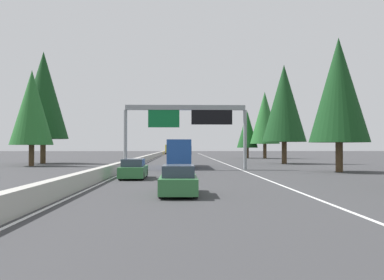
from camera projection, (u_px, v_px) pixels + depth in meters
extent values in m
plane|color=#38383A|center=(144.00, 163.00, 60.85)|extent=(320.00, 320.00, 0.00)
cube|color=#ADAAA3|center=(152.00, 156.00, 80.84)|extent=(180.00, 0.56, 0.90)
cube|color=silver|center=(217.00, 160.00, 71.16)|extent=(160.00, 0.16, 0.01)
cube|color=silver|center=(151.00, 160.00, 70.85)|extent=(160.00, 0.16, 0.01)
cylinder|color=gray|center=(125.00, 140.00, 42.53)|extent=(0.36, 0.36, 6.14)
cylinder|color=gray|center=(245.00, 140.00, 42.87)|extent=(0.36, 0.36, 6.14)
cube|color=gray|center=(185.00, 108.00, 42.75)|extent=(0.50, 12.32, 0.50)
cube|color=#0C602D|center=(164.00, 118.00, 42.52)|extent=(0.12, 3.20, 1.90)
cube|color=black|center=(212.00, 117.00, 42.66)|extent=(0.16, 4.20, 1.50)
cube|color=#2D6B38|center=(178.00, 184.00, 20.42)|extent=(4.40, 1.80, 0.76)
cube|color=#2D3847|center=(178.00, 171.00, 20.21)|extent=(2.46, 1.51, 0.56)
cylinder|color=black|center=(163.00, 186.00, 21.81)|extent=(0.64, 0.22, 0.64)
cylinder|color=black|center=(194.00, 185.00, 21.85)|extent=(0.64, 0.22, 0.64)
cylinder|color=black|center=(161.00, 191.00, 18.99)|extent=(0.64, 0.22, 0.64)
cylinder|color=black|center=(195.00, 191.00, 19.03)|extent=(0.64, 0.22, 0.64)
cube|color=#2D6B38|center=(134.00, 171.00, 30.74)|extent=(4.40, 1.80, 0.76)
cube|color=#2D3847|center=(133.00, 163.00, 30.53)|extent=(2.46, 1.51, 0.56)
cylinder|color=black|center=(125.00, 173.00, 32.12)|extent=(0.64, 0.22, 0.64)
cylinder|color=black|center=(146.00, 173.00, 32.16)|extent=(0.64, 0.22, 0.64)
cylinder|color=black|center=(120.00, 176.00, 29.31)|extent=(0.64, 0.22, 0.64)
cylinder|color=black|center=(143.00, 176.00, 29.35)|extent=(0.64, 0.22, 0.64)
cube|color=#1E4793|center=(179.00, 153.00, 47.55)|extent=(11.50, 2.50, 2.90)
cube|color=#2D3847|center=(179.00, 150.00, 47.55)|extent=(11.04, 2.55, 0.84)
cylinder|color=black|center=(170.00, 162.00, 51.52)|extent=(1.00, 0.30, 1.00)
cylinder|color=black|center=(188.00, 162.00, 51.58)|extent=(1.00, 0.30, 1.00)
cylinder|color=black|center=(169.00, 164.00, 43.48)|extent=(1.00, 0.30, 1.00)
cylinder|color=black|center=(190.00, 164.00, 43.54)|extent=(1.00, 0.30, 1.00)
cube|color=gold|center=(169.00, 149.00, 129.16)|extent=(6.12, 2.40, 2.50)
cube|color=red|center=(170.00, 150.00, 133.40)|extent=(2.38, 2.30, 1.90)
cylinder|color=black|center=(166.00, 153.00, 133.19)|extent=(0.90, 0.28, 0.90)
cylinder|color=black|center=(173.00, 153.00, 133.25)|extent=(0.90, 0.28, 0.90)
cylinder|color=black|center=(166.00, 153.00, 127.41)|extent=(0.90, 0.28, 0.90)
cylinder|color=black|center=(173.00, 153.00, 127.47)|extent=(0.90, 0.28, 0.90)
cylinder|color=#4C3823|center=(339.00, 157.00, 38.62)|extent=(0.66, 0.66, 2.77)
cone|color=#143D19|center=(339.00, 90.00, 38.72)|extent=(5.53, 5.53, 9.81)
cylinder|color=#4C3823|center=(284.00, 153.00, 57.53)|extent=(0.69, 0.69, 3.03)
cone|color=#143D19|center=(284.00, 103.00, 57.64)|extent=(6.06, 6.06, 10.75)
cylinder|color=#4C3823|center=(265.00, 151.00, 82.88)|extent=(0.68, 0.68, 2.93)
cone|color=#236028|center=(265.00, 118.00, 82.98)|extent=(5.87, 5.87, 10.40)
cylinder|color=#4C3823|center=(247.00, 153.00, 85.63)|extent=(0.59, 0.59, 2.15)
cone|color=#194C1E|center=(247.00, 129.00, 85.70)|extent=(4.29, 4.29, 7.61)
cylinder|color=#4C3823|center=(31.00, 155.00, 50.51)|extent=(0.64, 0.64, 2.58)
cone|color=#236028|center=(32.00, 107.00, 50.61)|extent=(5.16, 5.16, 9.14)
cylinder|color=#4C3823|center=(43.00, 151.00, 58.27)|extent=(0.74, 0.74, 3.47)
cone|color=#143D19|center=(43.00, 95.00, 58.39)|extent=(6.94, 6.94, 12.31)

